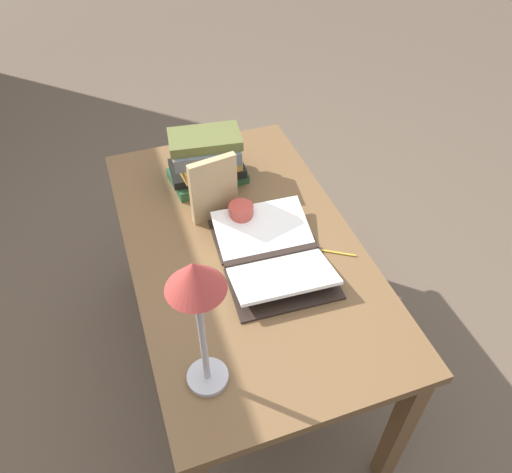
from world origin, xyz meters
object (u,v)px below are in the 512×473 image
Objects in this scene: book_stack_tall at (206,159)px; book_standing_upright at (214,189)px; reading_lamp at (197,293)px; pencil at (332,252)px; open_book at (272,254)px; coffee_mug at (241,215)px.

book_stack_tall is 0.22m from book_standing_upright.
book_stack_tall is at bearing -16.60° from book_standing_upright.
book_stack_tall is 0.92m from reading_lamp.
reading_lamp reaches higher than pencil.
pencil is (-0.05, -0.20, -0.02)m from open_book.
reading_lamp reaches higher than open_book.
pencil is at bearing -133.29° from coffee_mug.
pencil is at bearing -99.62° from open_book.
book_standing_upright is at bearing 172.15° from book_stack_tall.
reading_lamp is 0.70m from coffee_mug.
coffee_mug is at bearing 16.83° from open_book.
book_standing_upright is at bearing 46.11° from pencil.
reading_lamp reaches higher than coffee_mug.
book_stack_tall is (0.48, 0.09, 0.08)m from open_book.
reading_lamp reaches higher than book_stack_tall.
book_stack_tall is at bearing 8.80° from coffee_mug.
coffee_mug is at bearing -144.57° from book_standing_upright.
coffee_mug is (-0.29, -0.05, -0.06)m from book_stack_tall.
coffee_mug reaches higher than open_book.
coffee_mug is (-0.08, -0.07, -0.08)m from book_standing_upright.
book_standing_upright is at bearing -17.69° from reading_lamp.
book_standing_upright is 0.47m from pencil.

